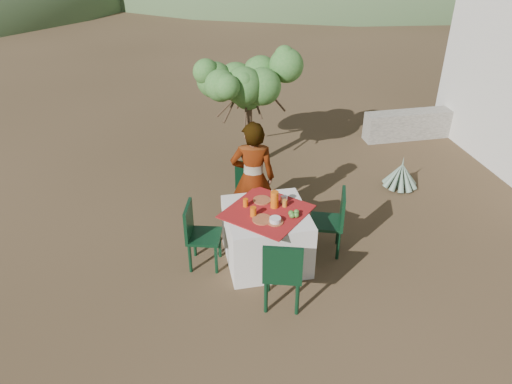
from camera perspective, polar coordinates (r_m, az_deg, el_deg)
The scene contains 21 objects.
ground at distance 6.64m, azimuth 4.94°, elevation -8.18°, with size 160.00×160.00×0.00m, color #3A2C1A.
table at distance 6.47m, azimuth 1.20°, elevation -5.03°, with size 1.30×1.30×0.76m.
chair_far at distance 7.27m, azimuth -0.70°, elevation 0.45°, with size 0.43×0.43×0.88m.
chair_near at distance 5.68m, azimuth 3.07°, elevation -9.07°, with size 0.55×0.55×0.96m.
chair_left at distance 6.37m, azimuth -6.65°, elevation -4.64°, with size 0.51×0.51×0.89m.
chair_right at distance 6.63m, azimuth 8.78°, elevation -3.10°, with size 0.54×0.54×0.91m.
person at distance 6.82m, azimuth -0.36°, elevation 1.57°, with size 0.61×0.40×1.67m, color #8C6651.
shrub_tree at distance 8.38m, azimuth -0.54°, elevation 11.89°, with size 1.56×1.53×1.83m.
agave at distance 8.52m, azimuth 16.22°, elevation 1.81°, with size 0.58×0.56×0.61m.
stone_wall at distance 10.55m, azimuth 19.07°, elevation 7.44°, with size 2.60×0.35×0.55m, color gray.
plate_far at distance 6.46m, azimuth 0.68°, elevation -0.94°, with size 0.24×0.24×0.01m, color brown.
plate_near at distance 6.08m, azimuth 0.72°, elevation -3.15°, with size 0.25×0.25×0.01m, color brown.
glass_far at distance 6.32m, azimuth -1.20°, elevation -1.22°, with size 0.07×0.07×0.11m, color #D2570D.
glass_near at distance 6.13m, azimuth -0.31°, elevation -2.26°, with size 0.08×0.08×0.12m, color #D2570D.
juice_pitcher at distance 6.27m, azimuth 2.13°, elevation -0.87°, with size 0.10×0.10×0.22m, color #D2570D.
bowl_plate at distance 6.04m, azimuth 2.20°, elevation -3.44°, with size 0.20×0.20×0.01m, color brown.
white_bowl at distance 6.02m, azimuth 2.21°, elevation -3.19°, with size 0.14×0.14×0.05m, color silver.
jar_left at distance 6.33m, azimuth 3.31°, elevation -1.29°, with size 0.06×0.06×0.10m, color #C47222.
jar_right at distance 6.41m, azimuth 3.04°, elevation -0.86°, with size 0.05×0.05×0.08m, color #C47222.
napkin_holder at distance 6.41m, azimuth 3.21°, elevation -0.82°, with size 0.07×0.04×0.09m, color silver.
fruit_cluster at distance 6.15m, azimuth 4.36°, elevation -2.51°, with size 0.14×0.13×0.07m.
Camera 1 is at (-1.58, -4.92, 4.17)m, focal length 35.00 mm.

